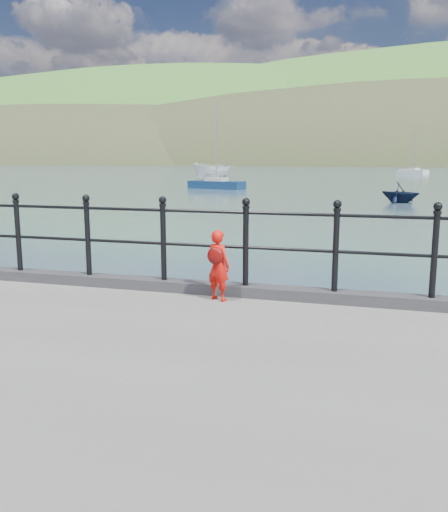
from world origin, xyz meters
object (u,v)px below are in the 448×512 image
(child, at_px, (218,265))
(sailboat_deep, at_px, (413,172))
(sailboat_port, at_px, (216,185))
(launch_white, at_px, (212,172))
(launch_navy, at_px, (400,192))
(railing, at_px, (204,235))

(child, height_order, sailboat_deep, sailboat_deep)
(child, distance_m, sailboat_port, 42.55)
(sailboat_deep, bearing_deg, launch_white, -83.48)
(launch_navy, height_order, sailboat_port, sailboat_port)
(launch_white, relative_size, sailboat_port, 0.73)
(railing, relative_size, child, 19.17)
(sailboat_port, relative_size, sailboat_deep, 0.97)
(child, height_order, launch_white, launch_white)
(launch_navy, bearing_deg, sailboat_port, 83.22)
(launch_white, relative_size, sailboat_deep, 0.71)
(railing, xyz_separation_m, sailboat_port, (-12.03, 40.37, -1.48))
(railing, relative_size, launch_navy, 7.23)
(launch_navy, relative_size, sailboat_deep, 0.31)
(launch_white, bearing_deg, railing, -44.23)
(child, bearing_deg, sailboat_deep, -71.34)
(sailboat_port, bearing_deg, child, -56.90)
(launch_navy, relative_size, sailboat_port, 0.32)
(launch_white, height_order, sailboat_deep, sailboat_deep)
(launch_white, height_order, launch_navy, launch_white)
(launch_white, bearing_deg, sailboat_deep, 83.99)
(child, distance_m, sailboat_deep, 90.60)
(railing, xyz_separation_m, child, (0.31, -0.33, -0.34))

